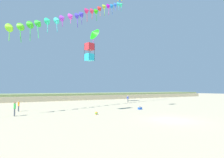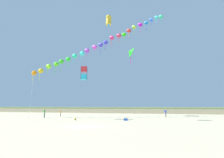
{
  "view_description": "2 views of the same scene",
  "coord_description": "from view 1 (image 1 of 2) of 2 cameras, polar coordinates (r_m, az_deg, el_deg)",
  "views": [
    {
      "loc": [
        -14.63,
        -12.28,
        3.16
      ],
      "look_at": [
        -0.46,
        11.09,
        4.77
      ],
      "focal_mm": 28.0,
      "sensor_mm": 36.0,
      "label": 1
    },
    {
      "loc": [
        9.03,
        -19.36,
        2.36
      ],
      "look_at": [
        0.69,
        10.33,
        7.11
      ],
      "focal_mm": 28.0,
      "sensor_mm": 36.0,
      "label": 2
    }
  ],
  "objects": [
    {
      "name": "person_mid_center",
      "position": [
        23.75,
        -29.2,
        -8.21
      ],
      "size": [
        0.23,
        0.6,
        1.7
      ],
      "color": "#474C56",
      "rests_on": "ground"
    },
    {
      "name": "dune_ridge",
      "position": [
        56.38,
        -16.24,
        -5.5
      ],
      "size": [
        120.0,
        13.97,
        1.89
      ],
      "color": "tan",
      "rests_on": "ground"
    },
    {
      "name": "person_near_right",
      "position": [
        41.26,
        5.19,
        -6.4
      ],
      "size": [
        0.59,
        0.23,
        1.68
      ],
      "color": "gray",
      "rests_on": "ground"
    },
    {
      "name": "ground_plane",
      "position": [
        19.36,
        18.98,
        -12.59
      ],
      "size": [
        240.0,
        240.0,
        0.0
      ],
      "primitive_type": "plane",
      "color": "#C1B28E"
    },
    {
      "name": "beach_ball",
      "position": [
        22.3,
        -5.15,
        -11.05
      ],
      "size": [
        0.36,
        0.36,
        0.36
      ],
      "color": "orange",
      "rests_on": "ground"
    },
    {
      "name": "large_kite_mid_trail",
      "position": [
        41.24,
        -6.14,
        14.69
      ],
      "size": [
        2.68,
        3.22,
        4.7
      ],
      "color": "#1BE515"
    },
    {
      "name": "beach_cooler",
      "position": [
        28.02,
        9.09,
        -9.38
      ],
      "size": [
        0.58,
        0.41,
        0.46
      ],
      "color": "blue",
      "rests_on": "ground"
    },
    {
      "name": "kite_banner_string",
      "position": [
        34.82,
        -10.54,
        20.32
      ],
      "size": [
        28.39,
        13.24,
        25.42
      ],
      "color": "orange"
    },
    {
      "name": "person_near_left",
      "position": [
        28.6,
        -28.2,
        -7.57
      ],
      "size": [
        0.26,
        0.52,
        1.51
      ],
      "color": "#474C56",
      "rests_on": "ground"
    },
    {
      "name": "large_kite_high_solo",
      "position": [
        25.12,
        -7.38,
        8.73
      ],
      "size": [
        1.29,
        1.29,
        2.46
      ],
      "color": "#26C7E9"
    }
  ]
}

